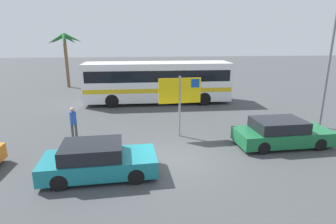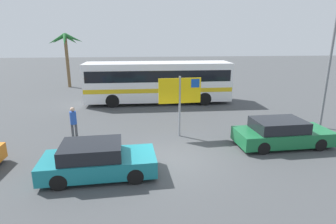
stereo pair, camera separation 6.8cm
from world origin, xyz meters
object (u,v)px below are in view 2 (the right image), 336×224
(ferry_sign, at_px, (181,93))
(pedestrian_near_sign, at_px, (73,121))
(car_teal, at_px, (97,160))
(bus_front_coach, at_px, (158,80))
(car_green, at_px, (281,133))

(ferry_sign, height_order, pedestrian_near_sign, ferry_sign)
(ferry_sign, relative_size, pedestrian_near_sign, 1.88)
(car_teal, bearing_deg, pedestrian_near_sign, 110.14)
(pedestrian_near_sign, bearing_deg, ferry_sign, -102.27)
(bus_front_coach, xyz_separation_m, car_teal, (-3.04, -11.63, -1.15))
(car_teal, bearing_deg, car_green, 10.95)
(bus_front_coach, distance_m, ferry_sign, 7.72)
(bus_front_coach, height_order, car_green, bus_front_coach)
(car_green, bearing_deg, ferry_sign, 156.06)
(car_teal, relative_size, pedestrian_near_sign, 2.55)
(ferry_sign, xyz_separation_m, car_teal, (-3.72, -3.96, -1.69))
(ferry_sign, distance_m, pedestrian_near_sign, 5.64)
(bus_front_coach, bearing_deg, car_teal, -104.62)
(ferry_sign, height_order, car_green, ferry_sign)
(car_green, bearing_deg, car_teal, -168.34)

